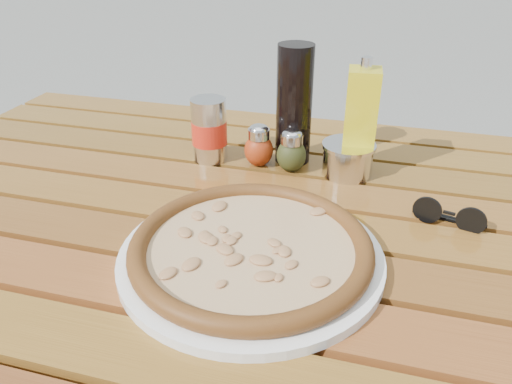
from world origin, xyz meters
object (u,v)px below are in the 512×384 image
(pizza, at_px, (251,247))
(olive_oil_cruet, at_px, (360,122))
(pepper_shaker, at_px, (259,146))
(oregano_shaker, at_px, (291,151))
(sunglasses, at_px, (449,216))
(parmesan_tin, at_px, (348,158))
(table, at_px, (253,253))
(soda_can, at_px, (209,130))
(plate, at_px, (251,256))
(dark_bottle, at_px, (294,105))

(pizza, bearing_deg, olive_oil_cruet, 70.70)
(pepper_shaker, distance_m, oregano_shaker, 0.06)
(olive_oil_cruet, bearing_deg, pepper_shaker, -173.07)
(oregano_shaker, distance_m, sunglasses, 0.30)
(pizza, xyz_separation_m, parmesan_tin, (0.10, 0.30, 0.01))
(pepper_shaker, distance_m, sunglasses, 0.36)
(pizza, xyz_separation_m, oregano_shaker, (-0.00, 0.29, 0.02))
(table, distance_m, olive_oil_cruet, 0.30)
(pepper_shaker, height_order, soda_can, soda_can)
(parmesan_tin, bearing_deg, table, -124.67)
(oregano_shaker, height_order, sunglasses, oregano_shaker)
(olive_oil_cruet, distance_m, parmesan_tin, 0.07)
(pizza, bearing_deg, parmesan_tin, 72.18)
(pizza, height_order, pepper_shaker, pepper_shaker)
(plate, relative_size, dark_bottle, 1.64)
(plate, height_order, pizza, pizza)
(table, xyz_separation_m, pepper_shaker, (-0.04, 0.18, 0.11))
(table, bearing_deg, pepper_shaker, 102.15)
(pepper_shaker, xyz_separation_m, sunglasses, (0.33, -0.13, -0.02))
(table, distance_m, dark_bottle, 0.28)
(oregano_shaker, relative_size, sunglasses, 0.74)
(oregano_shaker, height_order, olive_oil_cruet, olive_oil_cruet)
(olive_oil_cruet, bearing_deg, plate, -109.30)
(oregano_shaker, distance_m, olive_oil_cruet, 0.13)
(pizza, xyz_separation_m, pepper_shaker, (-0.07, 0.29, 0.02))
(soda_can, bearing_deg, pepper_shaker, -0.23)
(pizza, distance_m, pepper_shaker, 0.30)
(pizza, bearing_deg, pepper_shaker, 103.18)
(parmesan_tin, bearing_deg, olive_oil_cruet, 47.61)
(dark_bottle, bearing_deg, plate, -87.92)
(table, bearing_deg, olive_oil_cruet, 54.67)
(soda_can, height_order, parmesan_tin, soda_can)
(table, bearing_deg, dark_bottle, 85.08)
(dark_bottle, bearing_deg, olive_oil_cruet, -7.72)
(soda_can, height_order, sunglasses, soda_can)
(sunglasses, bearing_deg, parmesan_tin, 155.78)
(table, distance_m, parmesan_tin, 0.25)
(oregano_shaker, xyz_separation_m, sunglasses, (0.27, -0.12, -0.02))
(pepper_shaker, xyz_separation_m, dark_bottle, (0.06, 0.04, 0.07))
(parmesan_tin, xyz_separation_m, sunglasses, (0.17, -0.13, -0.01))
(pepper_shaker, height_order, dark_bottle, dark_bottle)
(dark_bottle, height_order, parmesan_tin, dark_bottle)
(soda_can, xyz_separation_m, sunglasses, (0.43, -0.13, -0.04))
(table, bearing_deg, pizza, -75.26)
(pepper_shaker, relative_size, parmesan_tin, 0.72)
(pizza, height_order, dark_bottle, dark_bottle)
(parmesan_tin, bearing_deg, plate, -107.82)
(soda_can, relative_size, sunglasses, 1.08)
(plate, bearing_deg, olive_oil_cruet, 70.70)
(plate, xyz_separation_m, soda_can, (-0.17, 0.29, 0.05))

